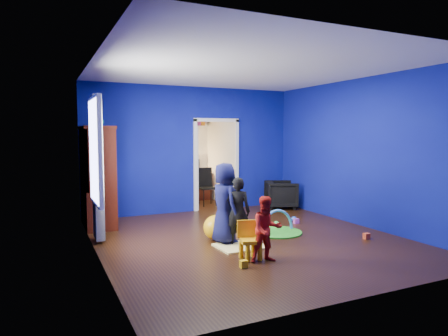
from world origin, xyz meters
name	(u,v)px	position (x,y,z in m)	size (l,w,h in m)	color
floor	(248,239)	(0.00, 0.00, 0.00)	(5.00, 5.50, 0.01)	black
ceiling	(249,69)	(0.00, 0.00, 2.90)	(5.00, 5.50, 0.01)	white
wall_back	(192,150)	(0.00, 2.75, 1.45)	(5.00, 0.02, 2.90)	navy
wall_front	(370,167)	(0.00, -2.75, 1.45)	(5.00, 0.02, 2.90)	navy
wall_left	(96,159)	(-2.50, 0.00, 1.45)	(0.02, 5.50, 2.90)	navy
wall_right	(361,152)	(2.50, 0.00, 1.45)	(0.02, 5.50, 2.90)	navy
alcove	(202,156)	(0.60, 3.62, 1.25)	(1.00, 1.75, 2.50)	silver
armchair	(281,194)	(2.10, 2.20, 0.34)	(0.72, 0.74, 0.67)	black
child_black	(238,212)	(-0.36, -0.31, 0.56)	(0.41, 0.27, 1.12)	black
child_navy	(225,203)	(-0.49, -0.08, 0.67)	(0.65, 0.43, 1.34)	#0E1033
toddler_red	(267,229)	(-0.36, -1.21, 0.47)	(0.46, 0.36, 0.94)	red
vase	(98,120)	(-2.22, 1.77, 2.06)	(0.20, 0.20, 0.20)	#0C5D64
potted_plant	(95,116)	(-2.22, 2.29, 2.16)	(0.23, 0.23, 0.41)	green
tv_armoire	(98,177)	(-2.22, 2.07, 0.98)	(0.58, 1.14, 1.96)	#3A0D09
crt_tv	(100,175)	(-2.18, 2.07, 1.02)	(0.46, 0.70, 0.54)	silver
yellow_blanket	(240,246)	(-0.36, -0.41, 0.01)	(0.75, 0.60, 0.03)	#F2E07A
hopper_ball	(216,228)	(-0.54, 0.17, 0.21)	(0.42, 0.42, 0.42)	yellow
kid_chair	(250,242)	(-0.51, -1.01, 0.25)	(0.28, 0.28, 0.50)	yellow
play_mat	(276,232)	(0.66, 0.15, 0.01)	(0.93, 0.93, 0.02)	#4A9F24
toy_arch	(276,232)	(0.66, 0.15, 0.02)	(0.83, 0.83, 0.05)	#3F8CD8
window_left	(94,151)	(-2.48, 0.35, 1.55)	(0.03, 0.95, 1.55)	white
curtain	(97,168)	(-2.37, 0.90, 1.25)	(0.14, 0.42, 2.40)	slate
doorway	(216,166)	(0.60, 2.75, 1.05)	(1.16, 0.10, 2.10)	white
study_desk	(194,186)	(0.60, 4.26, 0.38)	(0.88, 0.44, 0.75)	#3D140A
desk_monitor	(192,165)	(0.60, 4.38, 0.95)	(0.40, 0.05, 0.32)	black
desk_lamp	(184,166)	(0.32, 4.32, 0.93)	(0.14, 0.14, 0.14)	#FFD88C
folding_chair	(207,187)	(0.60, 3.30, 0.46)	(0.40, 0.40, 0.92)	black
book_shelf	(192,126)	(0.60, 4.37, 2.02)	(0.88, 0.24, 0.04)	white
toy_0	(366,236)	(1.84, -0.88, 0.05)	(0.10, 0.08, 0.10)	#F05128
toy_1	(294,219)	(1.51, 0.80, 0.06)	(0.11, 0.11, 0.11)	blue
toy_2	(244,264)	(-0.78, -1.30, 0.05)	(0.10, 0.08, 0.10)	#EAAA0C
toy_3	(276,224)	(0.94, 0.58, 0.06)	(0.11, 0.11, 0.11)	green
toy_4	(296,221)	(1.44, 0.63, 0.05)	(0.10, 0.08, 0.10)	#C34AC7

